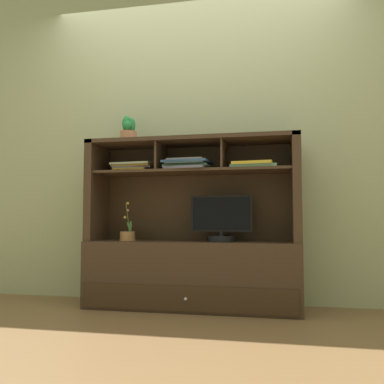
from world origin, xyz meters
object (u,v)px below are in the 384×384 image
at_px(magazine_stack_left, 254,165).
at_px(potted_succulent, 128,131).
at_px(tv_monitor, 221,221).
at_px(magazine_stack_centre, 134,168).
at_px(media_console, 192,254).
at_px(potted_orchid, 128,235).
at_px(magazine_stack_right, 187,165).

relative_size(magazine_stack_left, potted_succulent, 1.61).
bearing_deg(tv_monitor, magazine_stack_centre, 175.74).
xyz_separation_m(media_console, magazine_stack_left, (0.47, -0.07, 0.65)).
xyz_separation_m(potted_orchid, potted_succulent, (-0.02, 0.04, 0.82)).
bearing_deg(magazine_stack_right, magazine_stack_centre, 168.84).
relative_size(media_console, magazine_stack_centre, 4.80).
xyz_separation_m(media_console, potted_orchid, (-0.50, -0.04, 0.14)).
height_order(media_console, potted_succulent, potted_succulent).
xyz_separation_m(potted_orchid, magazine_stack_right, (0.48, -0.02, 0.53)).
height_order(magazine_stack_left, potted_succulent, potted_succulent).
bearing_deg(potted_orchid, potted_succulent, 113.33).
height_order(tv_monitor, magazine_stack_centre, magazine_stack_centre).
relative_size(tv_monitor, potted_succulent, 2.15).
relative_size(tv_monitor, magazine_stack_centre, 1.38).
relative_size(magazine_stack_centre, magazine_stack_right, 0.91).
xyz_separation_m(media_console, magazine_stack_right, (-0.02, -0.06, 0.67)).
xyz_separation_m(tv_monitor, potted_orchid, (-0.73, -0.01, -0.11)).
bearing_deg(magazine_stack_right, media_console, 68.48).
xyz_separation_m(media_console, potted_succulent, (-0.52, 0.00, 0.96)).
distance_m(potted_orchid, magazine_stack_centre, 0.54).
xyz_separation_m(magazine_stack_right, potted_succulent, (-0.49, 0.07, 0.29)).
bearing_deg(media_console, tv_monitor, -6.52).
bearing_deg(media_console, magazine_stack_left, -8.43).
distance_m(media_console, magazine_stack_right, 0.67).
bearing_deg(magazine_stack_centre, media_console, -3.19).
distance_m(magazine_stack_centre, potted_succulent, 0.30).
xyz_separation_m(magazine_stack_centre, potted_succulent, (-0.04, -0.02, 0.29)).
relative_size(potted_orchid, potted_succulent, 1.41).
bearing_deg(magazine_stack_left, potted_succulent, 175.78).
bearing_deg(potted_orchid, media_console, 4.59).
distance_m(magazine_stack_left, magazine_stack_centre, 0.95).
height_order(media_console, magazine_stack_left, media_console).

